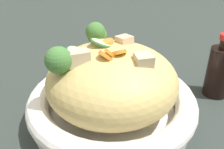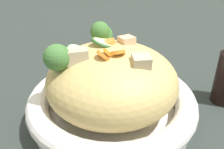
# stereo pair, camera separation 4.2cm
# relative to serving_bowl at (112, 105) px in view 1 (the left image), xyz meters

# --- Properties ---
(ground_plane) EXTENTS (3.00, 3.00, 0.00)m
(ground_plane) POSITION_rel_serving_bowl_xyz_m (0.00, 0.00, -0.03)
(ground_plane) COLOR #2B3330
(serving_bowl) EXTENTS (0.31, 0.31, 0.06)m
(serving_bowl) POSITION_rel_serving_bowl_xyz_m (0.00, 0.00, 0.00)
(serving_bowl) COLOR white
(serving_bowl) RESTS_ON ground_plane
(noodle_heap) EXTENTS (0.23, 0.23, 0.12)m
(noodle_heap) POSITION_rel_serving_bowl_xyz_m (0.00, 0.00, 0.05)
(noodle_heap) COLOR tan
(noodle_heap) RESTS_ON serving_bowl
(broccoli_florets) EXTENTS (0.12, 0.18, 0.07)m
(broccoli_florets) POSITION_rel_serving_bowl_xyz_m (0.06, 0.01, 0.11)
(broccoli_florets) COLOR #90AB6C
(broccoli_florets) RESTS_ON serving_bowl
(carrot_coins) EXTENTS (0.10, 0.09, 0.03)m
(carrot_coins) POSITION_rel_serving_bowl_xyz_m (-0.01, 0.00, 0.11)
(carrot_coins) COLOR orange
(carrot_coins) RESTS_ON serving_bowl
(zucchini_slices) EXTENTS (0.10, 0.14, 0.04)m
(zucchini_slices) POSITION_rel_serving_bowl_xyz_m (0.05, -0.00, 0.10)
(zucchini_slices) COLOR beige
(zucchini_slices) RESTS_ON serving_bowl
(chicken_chunks) EXTENTS (0.11, 0.13, 0.02)m
(chicken_chunks) POSITION_rel_serving_bowl_xyz_m (-0.01, 0.01, 0.11)
(chicken_chunks) COLOR #C5B392
(chicken_chunks) RESTS_ON serving_bowl
(soy_sauce_bottle) EXTENTS (0.05, 0.05, 0.14)m
(soy_sauce_bottle) POSITION_rel_serving_bowl_xyz_m (-0.09, -0.22, 0.03)
(soy_sauce_bottle) COLOR black
(soy_sauce_bottle) RESTS_ON ground_plane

